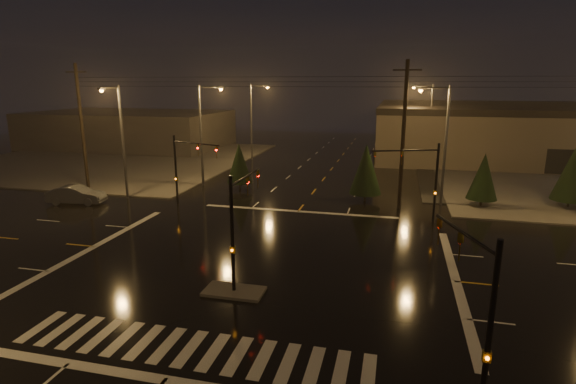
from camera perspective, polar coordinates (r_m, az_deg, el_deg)
ground at (r=26.68m, az=-3.84°, el=-8.91°), size 140.00×140.00×0.00m
sidewalk_nw at (r=66.09m, az=-21.19°, el=3.97°), size 36.00×36.00×0.12m
median_island at (r=23.21m, az=-6.87°, el=-12.40°), size 3.00×1.60×0.15m
crosswalk at (r=19.25m, az=-12.33°, el=-18.82°), size 15.00×2.60×0.01m
stop_bar_near at (r=17.80m, az=-15.33°, el=-22.02°), size 16.00×0.50×0.01m
stop_bar_far at (r=36.72m, az=1.30°, el=-2.46°), size 16.00×0.50×0.01m
commercial_block at (r=78.40m, az=-19.43°, el=7.55°), size 30.00×18.00×5.60m
signal_mast_median at (r=22.68m, az=-6.32°, el=-3.03°), size 0.25×4.59×6.00m
signal_mast_ne at (r=34.26m, az=16.74°, el=2.28°), size 4.84×1.86×6.00m
signal_mast_nw at (r=38.20m, az=-13.04°, el=3.66°), size 4.84×1.86×6.00m
signal_mast_se at (r=15.43m, az=22.94°, el=-12.60°), size 1.55×3.87×6.00m
streetlight_1 at (r=45.69m, az=-10.67°, el=7.93°), size 2.77×0.32×10.00m
streetlight_2 at (r=60.58m, az=-4.42°, el=9.52°), size 2.77×0.32×10.00m
streetlight_3 at (r=39.86m, az=18.98°, el=6.60°), size 2.77×0.32×10.00m
streetlight_4 at (r=59.72m, az=17.36°, el=8.88°), size 2.77×0.32×10.00m
streetlight_5 at (r=42.10m, az=-20.55°, el=6.82°), size 0.32×2.77×10.00m
utility_pole_0 at (r=47.86m, az=-24.72°, el=7.57°), size 2.20×0.32×12.00m
utility_pole_1 at (r=37.67m, az=14.43°, el=7.04°), size 2.20×0.32×12.00m
conifer_0 at (r=40.82m, az=23.56°, el=1.84°), size 2.48×2.48×4.58m
conifer_1 at (r=43.82m, az=32.45°, el=2.06°), size 2.95×2.95×5.30m
conifer_3 at (r=43.88m, az=-6.20°, el=3.67°), size 2.47×2.47×4.56m
conifer_4 at (r=39.85m, az=9.87°, el=2.91°), size 2.82×2.82×5.10m
car_crossing at (r=42.91m, az=-25.28°, el=-0.32°), size 5.04×2.46×1.59m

